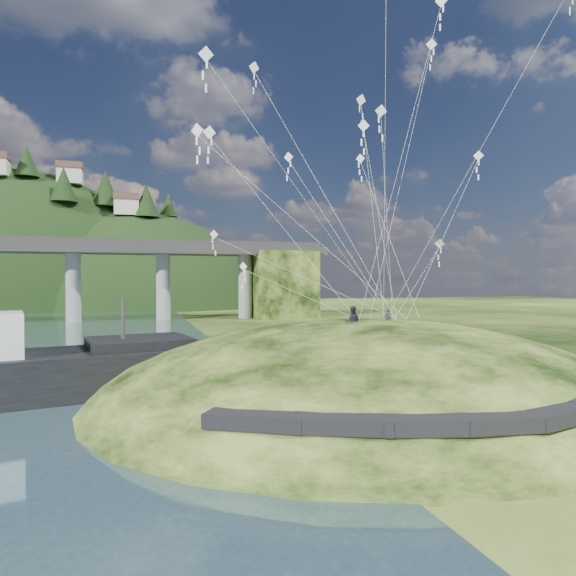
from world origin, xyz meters
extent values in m
plane|color=black|center=(0.00, 0.00, 0.00)|extent=(320.00, 320.00, 0.00)
ellipsoid|color=black|center=(8.00, 2.00, -1.50)|extent=(36.00, 32.00, 13.00)
cube|color=black|center=(-1.50, -8.00, 2.03)|extent=(4.32, 3.62, 0.71)
cube|color=black|center=(1.50, -9.65, 2.09)|extent=(4.10, 2.97, 0.61)
cube|color=black|center=(4.50, -10.65, 2.08)|extent=(3.85, 2.37, 0.62)
cube|color=black|center=(7.50, -11.10, 2.04)|extent=(3.62, 1.83, 0.66)
cube|color=black|center=(10.50, -10.90, 2.05)|extent=(3.82, 2.27, 0.68)
cylinder|color=gray|center=(-16.50, 70.00, 6.50)|extent=(2.60, 2.60, 13.00)
cylinder|color=gray|center=(-1.00, 70.00, 6.50)|extent=(2.60, 2.60, 13.00)
cylinder|color=gray|center=(14.50, 70.00, 6.50)|extent=(2.60, 2.60, 13.00)
cube|color=black|center=(22.00, 70.00, 6.50)|extent=(12.00, 11.00, 13.00)
ellipsoid|color=black|center=(-40.00, 126.00, -6.00)|extent=(96.00, 68.00, 88.00)
ellipsoid|color=black|center=(-5.00, 118.00, -10.00)|extent=(76.00, 56.00, 72.00)
cone|color=black|center=(-31.40, 112.04, 36.68)|extent=(5.83, 5.83, 7.67)
cone|color=black|center=(-22.45, 107.08, 30.58)|extent=(6.47, 6.47, 8.51)
cone|color=black|center=(-13.22, 113.99, 31.23)|extent=(7.13, 7.13, 9.38)
cone|color=black|center=(-3.12, 109.03, 27.87)|extent=(6.56, 6.56, 8.63)
cone|color=black|center=(2.77, 114.63, 27.68)|extent=(4.88, 4.88, 6.42)
cube|color=beige|center=(-22.00, 116.00, 34.18)|extent=(6.00, 5.00, 4.00)
cube|color=brown|center=(-22.00, 116.00, 36.88)|extent=(6.40, 5.40, 1.60)
cube|color=beige|center=(-8.00, 110.00, 25.88)|extent=(6.00, 5.00, 4.00)
cube|color=brown|center=(-8.00, 110.00, 28.58)|extent=(6.40, 5.40, 1.60)
cube|color=black|center=(-13.39, 7.67, 1.44)|extent=(25.14, 11.39, 2.87)
cube|color=black|center=(-5.82, 9.23, 3.20)|extent=(7.61, 6.75, 0.66)
cylinder|color=#2D2B2B|center=(-6.90, 9.00, 4.64)|extent=(0.27, 0.27, 3.31)
cube|color=#3C2018|center=(-4.57, 7.77, 0.39)|extent=(12.41, 3.94, 0.31)
cylinder|color=#3C2018|center=(-9.75, 8.65, 0.18)|extent=(0.26, 0.26, 0.88)
cylinder|color=#3C2018|center=(-7.16, 8.21, 0.18)|extent=(0.26, 0.26, 0.88)
cylinder|color=#3C2018|center=(-4.57, 7.77, 0.18)|extent=(0.26, 0.26, 0.88)
cylinder|color=#3C2018|center=(-1.98, 7.34, 0.18)|extent=(0.26, 0.26, 0.88)
cylinder|color=#3C2018|center=(0.62, 6.90, 0.18)|extent=(0.26, 0.26, 0.88)
imported|color=#23252F|center=(9.56, 2.04, 5.73)|extent=(0.59, 0.43, 1.51)
imported|color=#23252F|center=(6.75, 1.33, 5.95)|extent=(1.16, 1.05, 1.94)
cube|color=white|center=(-2.92, -3.85, 18.02)|extent=(0.71, 0.27, 0.68)
cube|color=white|center=(-2.92, -3.85, 17.52)|extent=(0.09, 0.03, 0.41)
cube|color=white|center=(-2.92, -3.85, 17.02)|extent=(0.09, 0.03, 0.41)
cube|color=white|center=(-2.92, -3.85, 16.51)|extent=(0.09, 0.03, 0.41)
cube|color=white|center=(-1.22, 7.21, 17.58)|extent=(0.89, 0.24, 0.88)
cube|color=white|center=(-1.22, 7.21, 16.95)|extent=(0.12, 0.05, 0.52)
cube|color=white|center=(-1.22, 7.21, 16.32)|extent=(0.12, 0.05, 0.52)
cube|color=white|center=(-1.22, 7.21, 15.69)|extent=(0.12, 0.05, 0.52)
cube|color=white|center=(16.62, -5.39, 22.66)|extent=(0.10, 0.05, 0.44)
cube|color=white|center=(16.62, -5.39, 22.12)|extent=(0.10, 0.05, 0.44)
cube|color=white|center=(6.64, -2.65, 16.68)|extent=(0.67, 0.25, 0.64)
cube|color=white|center=(6.64, -2.65, 16.21)|extent=(0.09, 0.03, 0.39)
cube|color=white|center=(6.64, -2.65, 15.74)|extent=(0.09, 0.03, 0.39)
cube|color=white|center=(6.64, -2.65, 15.27)|extent=(0.09, 0.03, 0.39)
cube|color=white|center=(2.48, 9.72, 23.38)|extent=(0.82, 0.27, 0.82)
cube|color=white|center=(2.48, 9.72, 22.79)|extent=(0.10, 0.08, 0.49)
cube|color=white|center=(2.48, 9.72, 22.20)|extent=(0.10, 0.08, 0.49)
cube|color=white|center=(2.48, 9.72, 21.60)|extent=(0.10, 0.08, 0.49)
cube|color=white|center=(8.08, 3.01, 19.30)|extent=(0.73, 0.26, 0.72)
cube|color=white|center=(8.08, 3.01, 18.77)|extent=(0.09, 0.07, 0.43)
cube|color=white|center=(8.08, 3.01, 18.25)|extent=(0.09, 0.07, 0.43)
cube|color=white|center=(8.08, 3.01, 17.72)|extent=(0.09, 0.07, 0.43)
cube|color=white|center=(5.26, 10.08, 17.00)|extent=(0.57, 0.57, 0.76)
cube|color=white|center=(5.26, 10.08, 16.46)|extent=(0.09, 0.07, 0.44)
cube|color=white|center=(5.26, 10.08, 15.92)|extent=(0.09, 0.07, 0.44)
cube|color=white|center=(5.26, 10.08, 15.38)|extent=(0.09, 0.07, 0.44)
cube|color=white|center=(14.63, 5.14, 24.69)|extent=(0.75, 0.34, 0.76)
cube|color=white|center=(14.63, 5.14, 24.13)|extent=(0.10, 0.03, 0.46)
cube|color=white|center=(14.63, 5.14, 23.57)|extent=(0.10, 0.03, 0.46)
cube|color=white|center=(14.63, 5.14, 23.01)|extent=(0.10, 0.03, 0.46)
cube|color=white|center=(-2.33, 4.63, 16.91)|extent=(0.69, 0.61, 0.87)
cube|color=white|center=(-2.33, 4.63, 16.29)|extent=(0.11, 0.08, 0.51)
cube|color=white|center=(-2.33, 4.63, 15.67)|extent=(0.11, 0.08, 0.51)
cube|color=white|center=(-2.33, 4.63, 15.05)|extent=(0.11, 0.08, 0.51)
cube|color=white|center=(17.10, 7.71, 10.43)|extent=(0.72, 0.32, 0.74)
cube|color=white|center=(17.10, 7.71, 9.89)|extent=(0.10, 0.03, 0.44)
cube|color=white|center=(17.10, 7.71, 9.35)|extent=(0.10, 0.03, 0.44)
cube|color=white|center=(17.10, 7.71, 8.81)|extent=(0.10, 0.03, 0.44)
cube|color=white|center=(-0.33, 11.19, 11.02)|extent=(0.65, 0.25, 0.64)
cube|color=white|center=(-0.33, 11.19, 10.55)|extent=(0.09, 0.02, 0.39)
cube|color=white|center=(-0.33, 11.19, 10.08)|extent=(0.09, 0.02, 0.39)
cube|color=white|center=(-0.33, 11.19, 9.60)|extent=(0.09, 0.02, 0.39)
cube|color=white|center=(1.82, 10.56, 8.57)|extent=(0.48, 0.58, 0.70)
cube|color=white|center=(1.82, 10.56, 8.06)|extent=(0.08, 0.07, 0.41)
cube|color=white|center=(1.82, 10.56, 7.56)|extent=(0.08, 0.07, 0.41)
cube|color=white|center=(1.82, 10.56, 7.05)|extent=(0.08, 0.07, 0.41)
cube|color=white|center=(10.49, 8.33, 16.85)|extent=(0.52, 0.54, 0.71)
cube|color=white|center=(10.49, 8.33, 16.34)|extent=(0.09, 0.07, 0.41)
cube|color=white|center=(10.49, 8.33, 15.83)|extent=(0.09, 0.07, 0.41)
cube|color=white|center=(10.49, 8.33, 15.33)|extent=(0.09, 0.07, 0.41)
cube|color=white|center=(7.16, 0.65, 16.88)|extent=(0.70, 0.22, 0.70)
cube|color=white|center=(7.16, 0.65, 16.38)|extent=(0.09, 0.02, 0.41)
cube|color=white|center=(7.16, 0.65, 15.88)|extent=(0.09, 0.02, 0.41)
cube|color=white|center=(7.16, 0.65, 15.37)|extent=(0.09, 0.02, 0.41)
cube|color=white|center=(14.19, 3.24, 26.77)|extent=(0.74, 0.46, 0.82)
cube|color=white|center=(14.19, 3.24, 26.18)|extent=(0.11, 0.05, 0.48)
cube|color=white|center=(14.19, 3.24, 25.59)|extent=(0.11, 0.05, 0.48)
cube|color=white|center=(14.19, 3.24, 25.00)|extent=(0.11, 0.05, 0.48)
cube|color=white|center=(16.94, 2.79, 16.24)|extent=(0.58, 0.43, 0.68)
cube|color=white|center=(16.94, 2.79, 15.75)|extent=(0.09, 0.05, 0.40)
cube|color=white|center=(16.94, 2.79, 15.26)|extent=(0.09, 0.05, 0.40)
cube|color=white|center=(16.94, 2.79, 14.77)|extent=(0.09, 0.05, 0.40)
camera|label=1|loc=(-6.15, -27.82, 7.62)|focal=32.00mm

